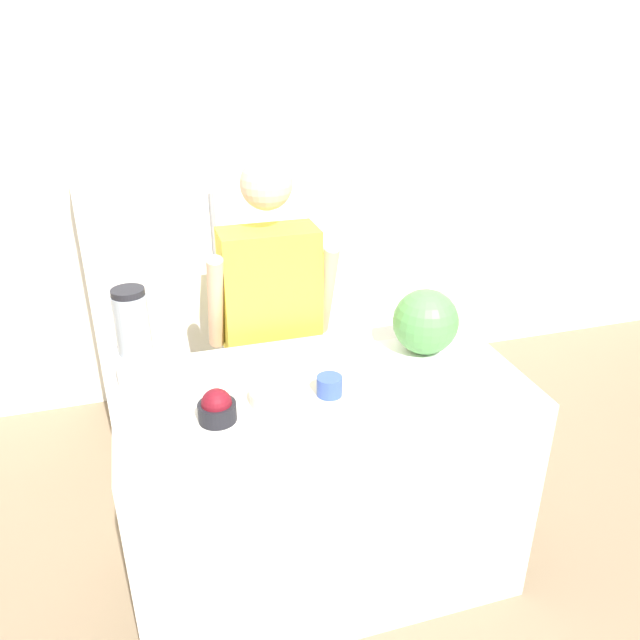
% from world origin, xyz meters
% --- Properties ---
extents(wall_back, '(8.00, 0.06, 2.60)m').
position_xyz_m(wall_back, '(0.00, 2.11, 1.30)').
color(wall_back, white).
rests_on(wall_back, ground_plane).
extents(counter_island, '(1.54, 0.78, 0.96)m').
position_xyz_m(counter_island, '(0.00, 0.39, 0.48)').
color(counter_island, beige).
rests_on(counter_island, ground_plane).
extents(refrigerator, '(0.78, 0.66, 1.89)m').
position_xyz_m(refrigerator, '(-0.48, 1.74, 0.95)').
color(refrigerator, white).
rests_on(refrigerator, ground_plane).
extents(person, '(0.57, 0.27, 1.70)m').
position_xyz_m(person, '(-0.07, 0.98, 0.87)').
color(person, gray).
rests_on(person, ground_plane).
extents(cutting_board, '(0.40, 0.28, 0.01)m').
position_xyz_m(cutting_board, '(0.48, 0.49, 0.97)').
color(cutting_board, white).
rests_on(cutting_board, counter_island).
extents(watermelon, '(0.27, 0.27, 0.27)m').
position_xyz_m(watermelon, '(0.47, 0.49, 1.11)').
color(watermelon, '#4C8C47').
rests_on(watermelon, cutting_board).
extents(bowl_cherries, '(0.13, 0.13, 0.12)m').
position_xyz_m(bowl_cherries, '(-0.42, 0.26, 1.01)').
color(bowl_cherries, black).
rests_on(bowl_cherries, counter_island).
extents(bowl_cream, '(0.17, 0.17, 0.09)m').
position_xyz_m(bowl_cream, '(-0.21, 0.32, 0.99)').
color(bowl_cream, beige).
rests_on(bowl_cream, counter_island).
extents(bowl_small_blue, '(0.10, 0.10, 0.07)m').
position_xyz_m(bowl_small_blue, '(-0.00, 0.31, 1.00)').
color(bowl_small_blue, '#334C9E').
rests_on(bowl_small_blue, counter_island).
extents(blender, '(0.15, 0.15, 0.38)m').
position_xyz_m(blender, '(-0.67, 0.62, 1.13)').
color(blender, '#B7B7BC').
rests_on(blender, counter_island).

